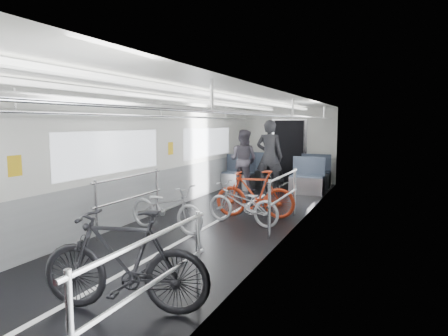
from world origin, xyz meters
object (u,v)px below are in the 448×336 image
(bike_right_mid, at_px, (242,204))
(bike_right_far, at_px, (255,194))
(person_seated, at_px, (243,160))
(bike_right_near, at_px, (125,261))
(bike_aisle, at_px, (274,178))
(person_standing, at_px, (269,156))
(bike_left_far, at_px, (166,208))

(bike_right_mid, height_order, bike_right_far, bike_right_far)
(bike_right_far, relative_size, person_seated, 0.93)
(bike_right_near, xyz_separation_m, bike_aisle, (-0.54, 7.35, -0.11))
(bike_right_mid, height_order, person_standing, person_standing)
(bike_aisle, height_order, person_standing, person_standing)
(bike_right_far, bearing_deg, person_standing, -177.35)
(person_standing, bearing_deg, bike_aisle, 178.45)
(bike_right_near, relative_size, bike_right_far, 1.09)
(bike_right_mid, bearing_deg, bike_right_near, 11.95)
(person_standing, bearing_deg, bike_right_mid, 97.07)
(bike_right_far, bearing_deg, bike_left_far, -44.17)
(bike_right_near, bearing_deg, bike_aisle, 170.14)
(bike_right_mid, distance_m, bike_aisle, 3.59)
(bike_right_near, bearing_deg, bike_right_far, 167.21)
(bike_right_near, relative_size, bike_aisle, 1.10)
(bike_right_mid, relative_size, bike_right_far, 0.94)
(person_standing, bearing_deg, bike_right_far, 99.73)
(bike_left_far, bearing_deg, bike_right_mid, -39.34)
(bike_right_near, distance_m, bike_aisle, 7.37)
(bike_right_near, xyz_separation_m, bike_right_mid, (-0.15, 3.78, -0.13))
(bike_right_mid, height_order, bike_aisle, bike_aisle)
(bike_aisle, xyz_separation_m, person_standing, (-0.15, 0.00, 0.58))
(bike_right_mid, distance_m, person_seated, 3.88)
(bike_right_near, distance_m, bike_right_far, 4.38)
(bike_right_far, xyz_separation_m, bike_aisle, (-0.44, 2.97, -0.06))
(bike_right_near, height_order, bike_aisle, bike_right_near)
(bike_right_far, distance_m, person_standing, 3.07)
(bike_right_mid, relative_size, person_seated, 0.87)
(bike_aisle, distance_m, person_seated, 1.03)
(bike_left_far, distance_m, bike_right_near, 3.06)
(bike_right_near, height_order, person_seated, person_seated)
(bike_right_mid, relative_size, person_standing, 0.75)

